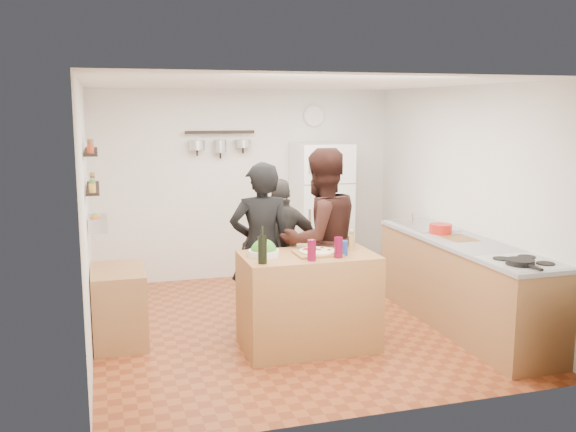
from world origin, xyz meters
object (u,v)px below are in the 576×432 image
object	(u,v)px
fridge	(321,211)
side_table	(119,306)
pepper_mill	(351,242)
salt_canister	(343,248)
salad_bowl	(264,253)
red_bowl	(441,229)
prep_island	(308,301)
person_left	(261,248)
wine_bottle	(262,250)
person_center	(321,240)
skillet	(520,262)
wall_clock	(314,116)
person_back	(282,247)
counter_run	(463,285)

from	to	relation	value
fridge	side_table	xyz separation A→B (m)	(-2.69, -1.74, -0.54)
pepper_mill	salt_canister	xyz separation A→B (m)	(-0.15, -0.17, -0.01)
salad_bowl	red_bowl	bearing A→B (deg)	12.31
prep_island	person_left	distance (m)	0.77
salt_canister	red_bowl	distance (m)	1.51
wine_bottle	person_center	bearing A→B (deg)	41.30
person_left	skillet	bearing A→B (deg)	145.70
wall_clock	pepper_mill	bearing A→B (deg)	-101.01
wine_bottle	person_back	world-z (taller)	person_back
salad_bowl	wall_clock	size ratio (longest dim) A/B	0.95
wine_bottle	side_table	xyz separation A→B (m)	(-1.22, 0.88, -0.67)
side_table	red_bowl	bearing A→B (deg)	-2.52
person_left	fridge	size ratio (longest dim) A/B	0.97
salt_canister	skillet	xyz separation A→B (m)	(1.32, -0.82, -0.03)
side_table	wall_clock	bearing A→B (deg)	37.64
salt_canister	person_back	xyz separation A→B (m)	(-0.27, 1.15, -0.22)
red_bowl	person_center	bearing A→B (deg)	-178.43
person_left	red_bowl	world-z (taller)	person_left
pepper_mill	fridge	xyz separation A→B (m)	(0.52, 2.35, -0.09)
person_back	fridge	xyz separation A→B (m)	(0.94, 1.37, 0.15)
wine_bottle	person_back	distance (m)	1.39
person_left	person_back	bearing A→B (deg)	-123.29
skillet	salt_canister	bearing A→B (deg)	148.23
prep_island	wine_bottle	xyz separation A→B (m)	(-0.50, -0.22, 0.58)
pepper_mill	side_table	size ratio (longest dim) A/B	0.20
person_left	fridge	bearing A→B (deg)	-121.49
pepper_mill	side_table	xyz separation A→B (m)	(-2.17, 0.61, -0.63)
wall_clock	skillet	bearing A→B (deg)	-79.95
red_bowl	wall_clock	size ratio (longest dim) A/B	0.80
wall_clock	side_table	distance (m)	3.84
person_center	wall_clock	distance (m)	2.66
person_center	fridge	xyz separation A→B (m)	(0.69, 1.93, -0.03)
wine_bottle	counter_run	xyz separation A→B (m)	(2.22, 0.32, -0.58)
person_left	side_table	size ratio (longest dim) A/B	2.17
person_center	counter_run	world-z (taller)	person_center
fridge	person_center	bearing A→B (deg)	-109.59
prep_island	person_center	xyz separation A→B (m)	(0.28, 0.47, 0.48)
person_left	skillet	size ratio (longest dim) A/B	7.13
prep_island	skillet	size ratio (longest dim) A/B	5.12
pepper_mill	fridge	distance (m)	2.41
wine_bottle	pepper_mill	world-z (taller)	wine_bottle
person_center	person_back	distance (m)	0.64
person_back	fridge	world-z (taller)	fridge
pepper_mill	red_bowl	xyz separation A→B (m)	(1.22, 0.46, -0.02)
wine_bottle	red_bowl	distance (m)	2.29
salt_canister	red_bowl	bearing A→B (deg)	24.56
fridge	counter_run	bearing A→B (deg)	-71.94
person_left	person_back	xyz separation A→B (m)	(0.35, 0.47, -0.12)
person_left	person_center	size ratio (longest dim) A/B	0.93
person_back	red_bowl	distance (m)	1.73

